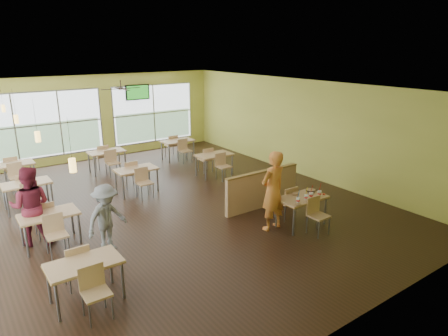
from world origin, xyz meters
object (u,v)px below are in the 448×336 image
(food_basket, at_px, (311,190))
(half_wall_divider, at_px, (262,189))
(man_plaid, at_px, (273,191))
(main_table, at_px, (302,202))

(food_basket, bearing_deg, half_wall_divider, 108.52)
(half_wall_divider, relative_size, man_plaid, 1.24)
(man_plaid, xyz_separation_m, food_basket, (1.13, -0.16, -0.18))
(main_table, xyz_separation_m, half_wall_divider, (0.00, 1.45, -0.11))
(main_table, distance_m, food_basket, 0.48)
(half_wall_divider, bearing_deg, man_plaid, -120.73)
(half_wall_divider, relative_size, food_basket, 9.74)
(half_wall_divider, height_order, man_plaid, man_plaid)
(main_table, bearing_deg, half_wall_divider, 90.00)
(food_basket, bearing_deg, main_table, -163.33)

